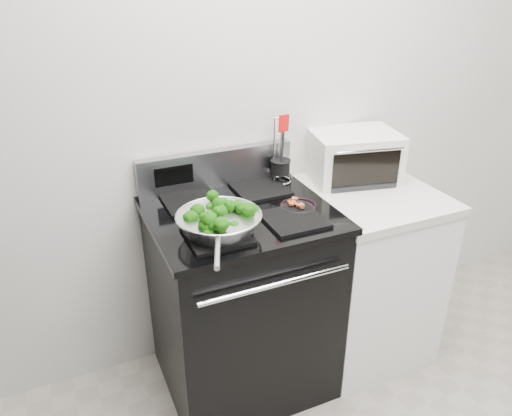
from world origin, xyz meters
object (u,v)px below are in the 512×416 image
utensil_holder (280,170)px  toaster_oven (354,156)px  gas_range (242,298)px  skillet (219,222)px  bacon_plate (298,204)px

utensil_holder → toaster_oven: size_ratio=0.71×
gas_range → toaster_oven: 0.90m
skillet → toaster_oven: bearing=42.2°
gas_range → toaster_oven: toaster_oven is taller
toaster_oven → skillet: bearing=-147.4°
gas_range → utensil_holder: size_ratio=3.31×
gas_range → skillet: (-0.15, -0.15, 0.52)m
bacon_plate → skillet: bearing=-169.0°
skillet → toaster_oven: toaster_oven is taller
gas_range → bacon_plate: size_ratio=7.08×
utensil_holder → toaster_oven: 0.39m
bacon_plate → toaster_oven: size_ratio=0.33×
bacon_plate → utensil_holder: bearing=79.1°
utensil_holder → skillet: bearing=-143.6°
toaster_oven → utensil_holder: bearing=-174.9°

